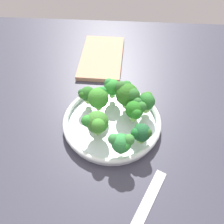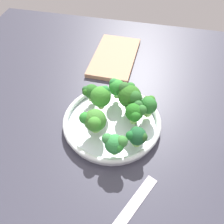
{
  "view_description": "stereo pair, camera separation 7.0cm",
  "coord_description": "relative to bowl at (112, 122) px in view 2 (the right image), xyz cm",
  "views": [
    {
      "loc": [
        43.9,
        4.82,
        58.5
      ],
      "look_at": [
        -2.81,
        1.65,
        5.9
      ],
      "focal_mm": 39.97,
      "sensor_mm": 36.0,
      "label": 1
    },
    {
      "loc": [
        42.89,
        11.78,
        58.5
      ],
      "look_at": [
        -2.81,
        1.65,
        5.9
      ],
      "focal_mm": 39.97,
      "sensor_mm": 36.0,
      "label": 2
    }
  ],
  "objects": [
    {
      "name": "ground_plane",
      "position": [
        2.81,
        -1.65,
        -2.73
      ],
      "size": [
        130.0,
        130.0,
        2.5
      ],
      "primitive_type": "cube",
      "color": "#363644"
    },
    {
      "name": "bowl",
      "position": [
        0.0,
        0.0,
        0.0
      ],
      "size": [
        28.93,
        28.93,
        2.9
      ],
      "color": "white",
      "rests_on": "ground_plane"
    },
    {
      "name": "broccoli_floret_0",
      "position": [
        -4.46,
        9.76,
        5.01
      ],
      "size": [
        5.69,
        4.95,
        6.14
      ],
      "color": "#98D863",
      "rests_on": "bowl"
    },
    {
      "name": "broccoli_floret_1",
      "position": [
        -5.52,
        4.08,
        6.5
      ],
      "size": [
        7.02,
        7.23,
        8.26
      ],
      "color": "#9DD471",
      "rests_on": "bowl"
    },
    {
      "name": "broccoli_floret_2",
      "position": [
        -6.39,
        -8.07,
        4.7
      ],
      "size": [
        4.47,
        5.05,
        5.58
      ],
      "color": "#8FCA5B",
      "rests_on": "bowl"
    },
    {
      "name": "broccoli_floret_3",
      "position": [
        10.78,
        3.13,
        5.14
      ],
      "size": [
        5.07,
        6.7,
        6.29
      ],
      "color": "#84C251",
      "rests_on": "bowl"
    },
    {
      "name": "broccoli_floret_4",
      "position": [
        -0.22,
        6.6,
        5.76
      ],
      "size": [
        6.29,
        5.91,
        6.9
      ],
      "color": "#98D165",
      "rests_on": "bowl"
    },
    {
      "name": "broccoli_floret_5",
      "position": [
        -9.51,
        -0.81,
        5.4
      ],
      "size": [
        5.0,
        5.22,
        6.42
      ],
      "color": "#7BBD57",
      "rests_on": "bowl"
    },
    {
      "name": "broccoli_floret_6",
      "position": [
        6.93,
        8.2,
        4.67
      ],
      "size": [
        4.87,
        5.63,
        5.65
      ],
      "color": "#85B957",
      "rests_on": "bowl"
    },
    {
      "name": "broccoli_floret_7",
      "position": [
        -4.27,
        -4.14,
        5.87
      ],
      "size": [
        6.67,
        6.15,
        7.46
      ],
      "color": "#84B24E",
      "rests_on": "bowl"
    },
    {
      "name": "broccoli_floret_8",
      "position": [
        5.2,
        -3.8,
        5.67
      ],
      "size": [
        7.26,
        7.31,
        7.41
      ],
      "color": "#7DB14F",
      "rests_on": "bowl"
    },
    {
      "name": "cutting_board",
      "position": [
        -32.52,
        -6.17,
        -0.68
      ],
      "size": [
        27.32,
        16.22,
        1.6
      ],
      "primitive_type": "cube",
      "rotation": [
        0.0,
        0.0,
        -0.02
      ],
      "color": "tan",
      "rests_on": "ground_plane"
    }
  ]
}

